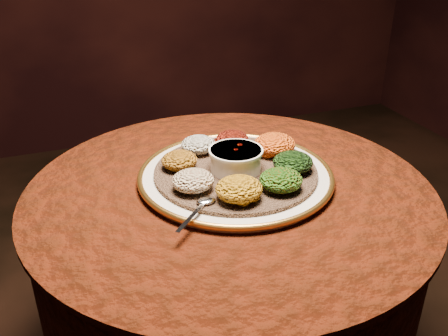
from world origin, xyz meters
name	(u,v)px	position (x,y,z in m)	size (l,w,h in m)	color
table	(229,249)	(0.00, 0.00, 0.55)	(0.96, 0.96, 0.73)	black
platter	(236,175)	(0.03, 0.03, 0.75)	(0.58, 0.58, 0.02)	beige
injera	(236,172)	(0.03, 0.03, 0.76)	(0.39, 0.39, 0.01)	brown
stew_bowl	(236,158)	(0.03, 0.03, 0.79)	(0.13, 0.13, 0.05)	white
spoon	(204,203)	(-0.10, -0.10, 0.77)	(0.11, 0.11, 0.01)	silver
portion_ayib	(198,145)	(-0.03, 0.15, 0.78)	(0.09, 0.08, 0.04)	silver
portion_kitfo	(232,139)	(0.07, 0.16, 0.78)	(0.09, 0.08, 0.04)	black
portion_tikil	(275,144)	(0.15, 0.08, 0.79)	(0.11, 0.10, 0.05)	#C37710
portion_gomen	(293,162)	(0.15, -0.03, 0.79)	(0.10, 0.09, 0.05)	black
portion_mixveg	(281,180)	(0.09, -0.09, 0.79)	(0.10, 0.09, 0.05)	maroon
portion_kik	(239,189)	(-0.02, -0.10, 0.79)	(0.10, 0.10, 0.05)	#C18511
portion_timatim	(193,181)	(-0.10, -0.03, 0.78)	(0.09, 0.09, 0.05)	maroon
portion_shiro	(179,160)	(-0.10, 0.08, 0.78)	(0.09, 0.08, 0.04)	#A15D13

